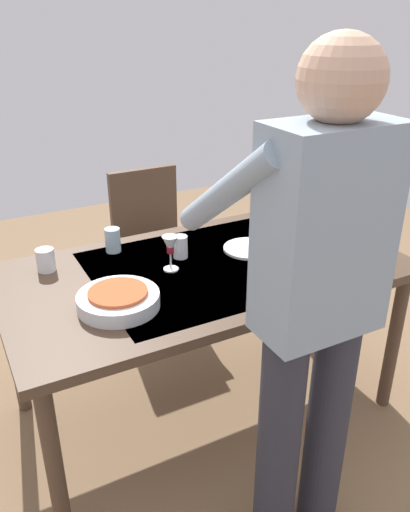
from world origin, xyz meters
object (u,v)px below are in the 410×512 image
Objects in this scene: dinner_plate_far at (322,265)px; dining_table at (205,281)px; serving_bowl_pasta at (118,299)px; dinner_plate_near at (249,249)px; water_cup_near_right at (46,260)px; wine_glass_left at (170,247)px; chair_near at (152,239)px; wine_glass_right at (271,258)px; water_cup_near_left at (113,240)px; person_server at (314,299)px; water_cup_far_left at (180,247)px; wine_bottle at (375,245)px.

dining_table is at bearing -27.74° from dinner_plate_far.
dinner_plate_near is (-0.69, -0.20, -0.03)m from serving_bowl_pasta.
wine_glass_left is at bearing 152.91° from water_cup_near_right.
chair_near reaches higher than dinner_plate_near.
water_cup_near_left is (0.46, -0.56, -0.05)m from wine_glass_right.
dinner_plate_far is at bearing -178.66° from wine_glass_right.
person_server is 0.87m from water_cup_far_left.
person_server is at bearing 68.73° from wine_glass_right.
dinner_plate_far is (-0.46, -0.49, -0.21)m from person_server.
wine_glass_left is 1.39× the size of water_cup_near_left.
wine_bottle is 1.35m from water_cup_near_right.
water_cup_near_left is at bearing -75.53° from person_server.
serving_bowl_pasta is at bearing 32.62° from wine_glass_left.
dinner_plate_far is at bearing 174.43° from serving_bowl_pasta.
dining_table is 0.77m from person_server.
chair_near is 3.03× the size of serving_bowl_pasta.
person_server is 11.19× the size of wine_glass_left.
dining_table is 0.47m from serving_bowl_pasta.
water_cup_near_left is at bearing -62.00° from wine_glass_left.
wine_glass_right is 1.51× the size of water_cup_far_left.
chair_near is 0.77m from water_cup_far_left.
dinner_plate_near is (-0.16, 0.78, 0.22)m from chair_near.
person_server is at bearing 120.08° from water_cup_near_right.
water_cup_far_left is at bearing 165.15° from water_cup_near_right.
water_cup_near_right reaches higher than serving_bowl_pasta.
water_cup_near_right is (1.20, -0.62, -0.06)m from wine_bottle.
dinner_plate_far is at bearing 152.26° from dining_table.
dining_table is at bearing 111.26° from water_cup_far_left.
dinner_plate_near is at bearing -57.75° from dinner_plate_far.
dining_table is at bearing 13.06° from dinner_plate_near.
chair_near is 1.12m from wine_glass_right.
wine_glass_right is 0.29m from dinner_plate_far.
wine_bottle is (-0.63, -0.38, -0.11)m from person_server.
wine_glass_right is at bearing 146.14° from water_cup_near_right.
serving_bowl_pasta is (0.38, 0.28, -0.02)m from water_cup_far_left.
water_cup_near_right is (0.69, 0.56, 0.26)m from chair_near.
person_server is 0.78m from wine_glass_left.
wine_bottle is 0.45m from wine_glass_right.
chair_near is 3.96× the size of dinner_plate_near.
wine_bottle is 1.12m from water_cup_near_left.
dinner_plate_near is at bearing 101.54° from chair_near.
wine_bottle reaches higher than water_cup_far_left.
chair_near is 1.14m from serving_bowl_pasta.
wine_bottle is 0.54m from dinner_plate_near.
serving_bowl_pasta is (-0.17, 0.42, -0.01)m from water_cup_near_right.
water_cup_near_right is (0.46, -0.23, -0.06)m from wine_glass_left.
chair_near is 0.93m from water_cup_near_right.
water_cup_near_left is 0.92m from dinner_plate_far.
chair_near is at bearing -140.93° from water_cup_near_right.
water_cup_far_left reaches higher than water_cup_near_right.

